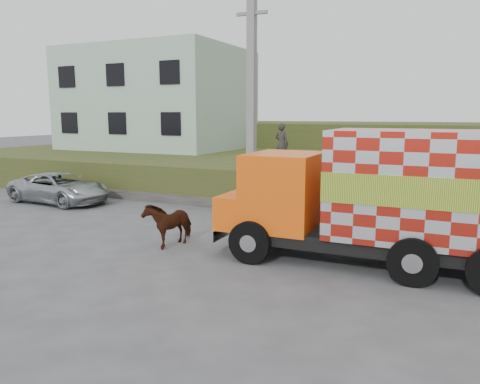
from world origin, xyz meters
The scene contains 10 objects.
ground centered at (0.00, 0.00, 0.00)m, with size 120.00×120.00×0.00m, color #474749.
embankment centered at (0.00, 10.00, 0.75)m, with size 40.00×12.00×1.50m, color #2F4A18.
embankment_far centered at (0.00, 22.00, 1.50)m, with size 40.00×12.00×3.00m, color #2F4A18.
retaining_strip centered at (-2.00, 4.20, 0.20)m, with size 16.00×0.50×0.40m, color #595651.
building centered at (-11.00, 13.00, 4.50)m, with size 10.00×8.00×6.00m, color #A6C2A9.
utility_pole centered at (-1.00, 4.60, 4.08)m, with size 1.20×0.30×8.00m.
cargo_truck centered at (4.63, -0.45, 1.67)m, with size 7.29×2.63×3.23m.
cow centered at (-0.98, -1.09, 0.62)m, with size 0.67×1.46×1.24m, color #321A0C.
suv centered at (-8.55, 2.29, 0.62)m, with size 2.04×4.43×1.23m, color #AAAFB4.
pedestrian centered at (-0.59, 6.81, 2.37)m, with size 0.63×0.41×1.73m, color #2B2927.
Camera 1 is at (6.17, -11.65, 3.58)m, focal length 35.00 mm.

